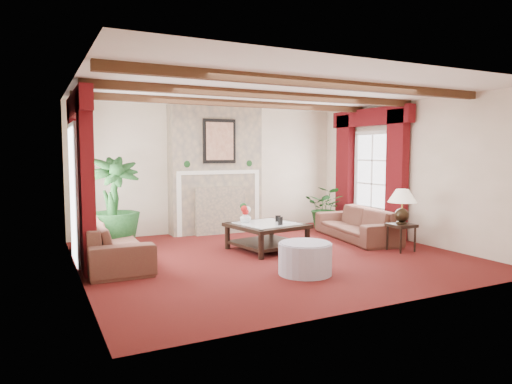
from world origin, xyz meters
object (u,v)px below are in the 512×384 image
side_table (401,237)px  ottoman (305,259)px  sofa_left (113,235)px  sofa_right (357,219)px  coffee_table (267,237)px  potted_palm (113,224)px

side_table → ottoman: 2.39m
sofa_left → ottoman: 3.00m
sofa_right → coffee_table: 2.09m
sofa_left → sofa_right: size_ratio=1.06×
sofa_left → sofa_right: bearing=-89.7°
ottoman → potted_palm: bearing=127.1°
sofa_right → ottoman: bearing=-44.0°
potted_palm → coffee_table: bearing=-26.8°
sofa_right → side_table: (0.00, -1.22, -0.17)m
ottoman → coffee_table: bearing=81.4°
sofa_right → side_table: size_ratio=4.53×
sofa_right → side_table: sofa_right is taller
potted_palm → sofa_right: bearing=-13.7°
sofa_right → side_table: bearing=8.9°
potted_palm → coffee_table: 2.71m
coffee_table → ottoman: coffee_table is taller
sofa_right → coffee_table: bearing=-77.8°
potted_palm → ottoman: size_ratio=2.20×
sofa_left → coffee_table: bearing=-93.7°
ottoman → sofa_right: bearing=37.2°
sofa_left → side_table: 4.85m
sofa_left → potted_palm: (0.16, 0.97, 0.02)m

